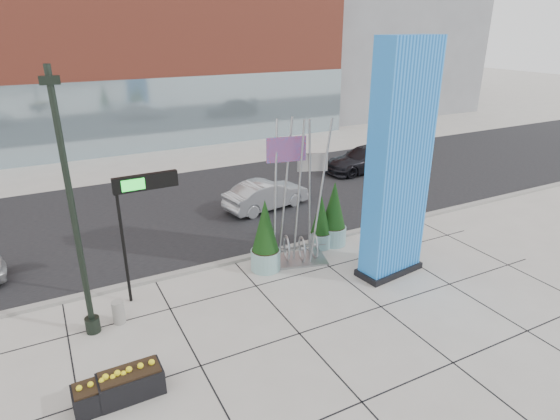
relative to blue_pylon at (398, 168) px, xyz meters
name	(u,v)px	position (x,y,z in m)	size (l,w,h in m)	color
ground	(254,325)	(-5.71, -0.69, -3.91)	(160.00, 160.00, 0.00)	#9E9991
street_asphalt	(166,213)	(-5.71, 9.31, -3.90)	(80.00, 12.00, 0.02)	black
curb_edge	(209,266)	(-5.71, 3.31, -3.85)	(80.00, 0.30, 0.12)	gray
tower_podium	(113,66)	(-4.71, 26.31, 1.59)	(34.00, 10.00, 11.00)	#AD4632
tower_glass_front	(131,117)	(-4.71, 21.51, -1.41)	(34.00, 0.60, 5.00)	#8CA5B2
building_grey_parking	(352,18)	(20.29, 31.31, 5.09)	(20.00, 18.00, 18.00)	slate
blue_pylon	(398,168)	(0.00, 0.00, 0.00)	(2.55, 1.39, 8.10)	#0C51B7
lamp_post	(77,236)	(-10.00, 1.20, -0.83)	(0.48, 0.41, 7.53)	black
public_art_sculpture	(295,226)	(-2.63, 2.31, -2.48)	(2.64, 1.81, 5.46)	#A6A8AB
concrete_bollard	(119,312)	(-9.24, 1.31, -3.56)	(0.37, 0.37, 0.71)	gray
overhead_street_sign	(141,194)	(-7.99, 2.37, -0.33)	(1.97, 0.23, 4.18)	black
round_planter_east	(321,223)	(-1.11, 2.91, -2.87)	(0.88, 0.88, 2.20)	#87B5B5
round_planter_mid	(334,215)	(-0.51, 2.91, -2.65)	(1.07, 1.07, 2.67)	#87B5B5
round_planter_west	(265,237)	(-3.88, 2.27, -2.63)	(1.09, 1.09, 2.72)	#87B5B5
box_planter_north	(104,392)	(-10.14, -1.91, -3.56)	(1.40, 0.72, 0.76)	black
box_planter_south	(131,382)	(-9.51, -1.89, -3.53)	(1.51, 0.77, 0.83)	black
car_silver_mid	(266,195)	(-1.19, 7.68, -3.21)	(1.49, 4.27, 1.41)	#9EA0A6
car_dark_east	(365,159)	(6.85, 10.53, -3.16)	(2.10, 5.16, 1.50)	black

